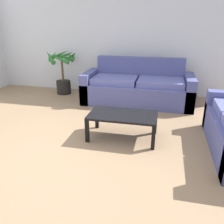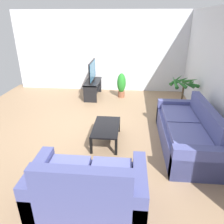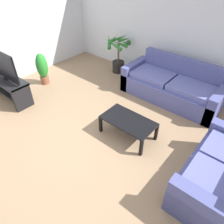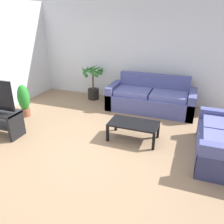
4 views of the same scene
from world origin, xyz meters
name	(u,v)px [view 3 (image 3 of 4)]	position (x,y,z in m)	size (l,w,h in m)	color
ground_plane	(82,139)	(0.00, 0.00, 0.00)	(6.60, 6.60, 0.00)	#937556
wall_back	(171,27)	(0.00, 3.00, 1.35)	(6.00, 0.06, 2.70)	silver
couch_main	(172,87)	(0.60, 2.28, 0.30)	(2.22, 0.90, 0.90)	#4C518C
couch_loveseat	(223,177)	(2.28, 0.57, 0.30)	(0.90, 1.59, 0.90)	#4C518C
tv_stand	(9,86)	(-2.17, -0.14, 0.35)	(1.10, 0.45, 0.54)	black
tv	(2,64)	(-2.17, -0.13, 0.88)	(1.09, 0.10, 0.65)	black
coffee_table	(128,122)	(0.59, 0.63, 0.32)	(0.97, 0.54, 0.37)	black
potted_palm	(119,54)	(-1.17, 2.55, 0.53)	(0.82, 0.80, 1.02)	black
potted_plant_small	(42,68)	(-2.24, 0.81, 0.43)	(0.29, 0.29, 0.81)	brown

